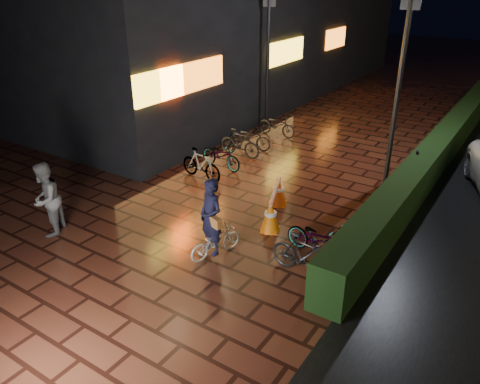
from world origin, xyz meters
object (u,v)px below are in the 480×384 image
Objects in this scene: cyclist at (213,229)px; traffic_barrier at (275,203)px; bystander_person at (46,199)px; cart_assembly at (423,166)px.

traffic_barrier is at bearing 84.94° from cyclist.
cart_assembly is at bearing 110.69° from bystander_person.
bystander_person is at bearing -160.87° from cyclist.
cart_assembly reaches higher than traffic_barrier.
bystander_person is 0.95× the size of traffic_barrier.
cyclist reaches higher than bystander_person.
cyclist is 1.59× the size of cart_assembly.
bystander_person is at bearing -137.84° from traffic_barrier.
cart_assembly is (2.52, 3.99, 0.21)m from traffic_barrier.
cyclist is at bearing 80.34° from bystander_person.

